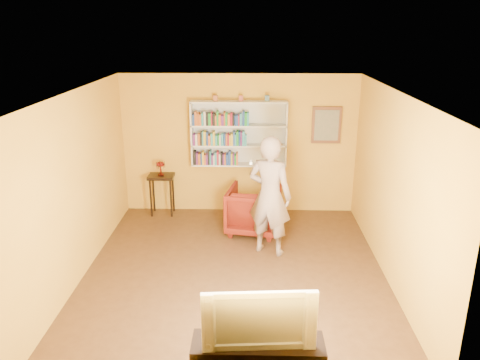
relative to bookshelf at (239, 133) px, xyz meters
The scene contains 15 objects.
room_shell 2.48m from the bookshelf, 90.00° to the right, with size 5.30×5.80×2.88m.
bookshelf is the anchor object (origin of this frame).
books_row_lower 0.65m from the bookshelf, 166.30° to the right, with size 0.84×0.19×0.27m.
books_row_middle 0.37m from the bookshelf, 162.93° to the right, with size 1.01×0.19×0.27m.
books_row_upper 0.46m from the bookshelf, 162.09° to the right, with size 1.05×0.18×0.27m.
ornament_left 0.80m from the bookshelf, behind, with size 0.08×0.08×0.11m, color #9B512C.
ornament_centre 0.67m from the bookshelf, 56.84° to the right, with size 0.07×0.07×0.10m, color #9A4033.
ornament_right 0.85m from the bookshelf, ahead, with size 0.08×0.08×0.11m, color #436270.
framed_painting 1.66m from the bookshelf, ahead, with size 0.55×0.05×0.70m.
console_table 1.77m from the bookshelf, behind, with size 0.49×0.37×0.80m.
ruby_lustre 1.62m from the bookshelf, behind, with size 0.17×0.16×0.27m.
armchair 1.53m from the bookshelf, 72.72° to the right, with size 0.88×0.91×0.83m, color #4F0A05.
person 1.90m from the bookshelf, 72.67° to the right, with size 0.72×0.47×1.96m, color #7F695D.
game_remote 2.02m from the bookshelf, 83.31° to the right, with size 0.04×0.15×0.04m, color white.
television 4.74m from the bookshelf, 85.98° to the right, with size 1.14×0.15×0.65m, color black.
Camera 1 is at (0.25, -6.25, 3.59)m, focal length 35.00 mm.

